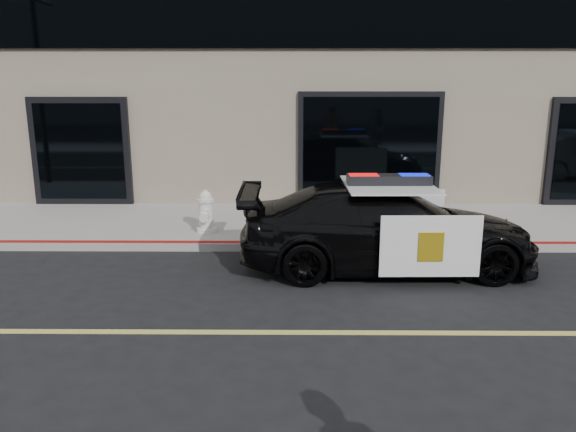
{
  "coord_description": "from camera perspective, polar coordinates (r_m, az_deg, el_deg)",
  "views": [
    {
      "loc": [
        -2.85,
        -6.61,
        3.15
      ],
      "look_at": [
        -2.93,
        2.2,
        1.0
      ],
      "focal_mm": 35.0,
      "sensor_mm": 36.0,
      "label": 1
    }
  ],
  "objects": [
    {
      "name": "fire_hydrant",
      "position": [
        11.34,
        -8.34,
        0.35
      ],
      "size": [
        0.39,
        0.55,
        0.87
      ],
      "color": "white",
      "rests_on": "sidewalk_n"
    },
    {
      "name": "sidewalk_n",
      "position": [
        12.58,
        13.58,
        -0.83
      ],
      "size": [
        60.0,
        3.5,
        0.15
      ],
      "primitive_type": "cube",
      "color": "gray",
      "rests_on": "ground"
    },
    {
      "name": "ground",
      "position": [
        7.86,
        22.15,
        -11.0
      ],
      "size": [
        120.0,
        120.0,
        0.0
      ],
      "primitive_type": "plane",
      "color": "black",
      "rests_on": "ground"
    },
    {
      "name": "police_car",
      "position": [
        9.6,
        10.02,
        -1.1
      ],
      "size": [
        2.35,
        5.02,
        1.62
      ],
      "color": "black",
      "rests_on": "ground"
    }
  ]
}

